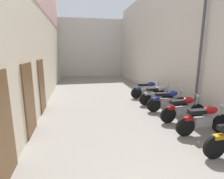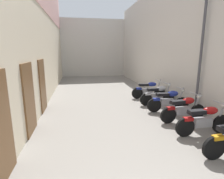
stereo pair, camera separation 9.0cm
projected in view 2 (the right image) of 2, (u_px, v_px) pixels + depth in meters
ground_plane at (117, 111)px, 7.70m from camera, size 34.06×34.06×0.00m
building_left at (37, 17)px, 8.12m from camera, size 0.45×18.06×8.03m
building_right at (170, 39)px, 9.55m from camera, size 0.45×18.06×6.28m
building_far_end at (92, 48)px, 18.65m from camera, size 9.21×2.00×5.58m
motorcycle_fourth at (204, 120)px, 5.46m from camera, size 1.85×0.58×1.04m
motorcycle_fifth at (184, 108)px, 6.52m from camera, size 1.85×0.58×1.04m
motorcycle_sixth at (169, 100)px, 7.60m from camera, size 1.85×0.58×1.04m
motorcycle_seventh at (158, 94)px, 8.61m from camera, size 1.85×0.58×1.04m
motorcycle_eighth at (149, 89)px, 9.71m from camera, size 1.85×0.58×1.04m
street_lamp at (199, 47)px, 6.59m from camera, size 0.79×0.18×4.61m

